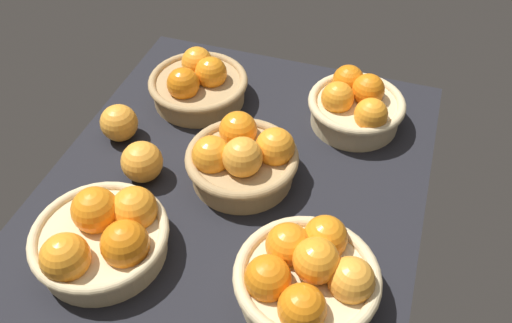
% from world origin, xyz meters
% --- Properties ---
extents(market_tray, '(0.84, 0.72, 0.03)m').
position_xyz_m(market_tray, '(0.00, 0.00, 0.01)').
color(market_tray, black).
rests_on(market_tray, ground).
extents(basket_center, '(0.22, 0.22, 0.12)m').
position_xyz_m(basket_center, '(-0.01, 0.01, 0.08)').
color(basket_center, tan).
rests_on(basket_center, market_tray).
extents(basket_near_right, '(0.23, 0.23, 0.11)m').
position_xyz_m(basket_near_right, '(0.23, -0.15, 0.08)').
color(basket_near_right, '#D3BC8C').
rests_on(basket_near_right, market_tray).
extents(basket_near_left, '(0.22, 0.22, 0.10)m').
position_xyz_m(basket_near_left, '(-0.21, -0.16, 0.07)').
color(basket_near_left, tan).
rests_on(basket_near_left, market_tray).
extents(basket_far_right, '(0.23, 0.23, 0.12)m').
position_xyz_m(basket_far_right, '(0.21, 0.19, 0.08)').
color(basket_far_right, '#D3BC8C').
rests_on(basket_far_right, market_tray).
extents(basket_far_left, '(0.21, 0.21, 0.11)m').
position_xyz_m(basket_far_left, '(-0.24, 0.18, 0.08)').
color(basket_far_left, '#D3BC8C').
rests_on(basket_far_left, market_tray).
extents(loose_orange_front_gap, '(0.08, 0.08, 0.08)m').
position_xyz_m(loose_orange_front_gap, '(-0.04, -0.27, 0.07)').
color(loose_orange_front_gap, '#F49E33').
rests_on(loose_orange_front_gap, market_tray).
extents(loose_orange_back_gap, '(0.08, 0.08, 0.08)m').
position_xyz_m(loose_orange_back_gap, '(0.05, -0.17, 0.07)').
color(loose_orange_back_gap, '#F49E33').
rests_on(loose_orange_back_gap, market_tray).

